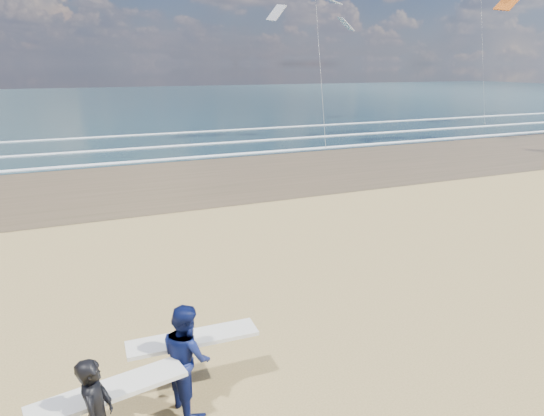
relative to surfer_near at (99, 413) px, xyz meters
name	(u,v)px	position (x,y,z in m)	size (l,w,h in m)	color
wet_sand_strip	(432,155)	(21.13, 17.79, -0.91)	(220.00, 12.00, 0.01)	brown
ocean	(203,99)	(21.13, 71.79, -0.90)	(220.00, 100.00, 0.02)	#172D34
foam_breakers	(347,134)	(21.13, 27.89, -0.86)	(220.00, 11.70, 0.05)	white
surfer_near	(99,413)	(0.00, 0.00, 0.00)	(2.26, 1.18, 1.79)	black
surfer_far	(187,356)	(1.42, 0.83, 0.02)	(2.22, 1.17, 1.86)	#0E184F
kite_1	(319,45)	(16.82, 25.18, 5.86)	(6.61, 4.83, 11.72)	slate
kite_5	(482,34)	(37.59, 31.11, 7.34)	(4.63, 4.61, 16.05)	slate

